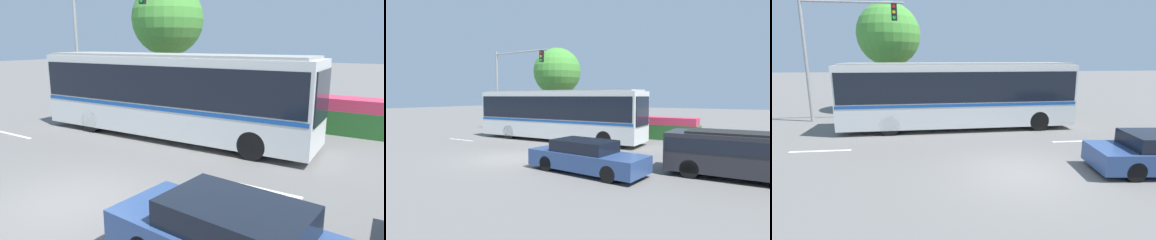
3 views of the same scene
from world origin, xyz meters
TOP-DOWN VIEW (x-y plane):
  - ground_plane at (0.00, 0.00)m, footprint 140.00×140.00m
  - city_bus at (-1.47, 6.42)m, footprint 12.02×2.81m
  - sedan_foreground at (4.72, -0.40)m, footprint 4.97×2.21m
  - suv_left_lane at (9.87, 1.80)m, footprint 4.90×2.13m
  - traffic_light_pole at (-8.48, 8.93)m, footprint 5.72×0.24m
  - flowering_hedge at (1.64, 10.90)m, footprint 10.53×1.37m
  - street_tree_left at (-5.68, 12.19)m, footprint 4.27×4.27m
  - lane_stripe_near at (3.67, 3.22)m, footprint 2.40×0.16m
  - lane_stripe_mid at (-7.40, 3.04)m, footprint 2.40×0.16m

SIDE VIEW (x-z plane):
  - ground_plane at x=0.00m, z-range 0.00..0.00m
  - lane_stripe_near at x=3.67m, z-range 0.00..0.01m
  - lane_stripe_mid at x=-7.40m, z-range 0.00..0.01m
  - sedan_foreground at x=4.72m, z-range -0.03..1.28m
  - flowering_hedge at x=1.64m, z-range -0.01..1.55m
  - suv_left_lane at x=9.87m, z-range 0.14..1.88m
  - city_bus at x=-1.47m, z-range 0.23..3.67m
  - traffic_light_pole at x=-8.48m, z-range 1.17..8.14m
  - street_tree_left at x=-5.68m, z-range 1.54..8.92m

